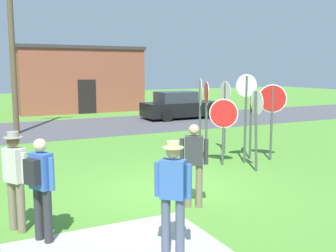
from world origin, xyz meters
name	(u,v)px	position (x,y,z in m)	size (l,w,h in m)	color
ground_plane	(170,190)	(0.00, 0.00, 0.00)	(80.00, 80.00, 0.00)	#518E33
street_asphalt	(67,128)	(0.00, 10.74, 0.00)	(60.00, 6.40, 0.01)	#4C4C51
building_background	(79,79)	(2.51, 18.13, 2.09)	(7.98, 3.80, 4.17)	brown
utility_pole	(11,29)	(-2.27, 10.14, 4.41)	(1.80, 0.24, 8.45)	brown
parked_car_on_street	(180,106)	(6.51, 11.61, 0.69)	(4.31, 2.03, 1.51)	black
stop_sign_rear_right	(206,109)	(2.12, 1.84, 1.63)	(0.27, 0.65, 2.41)	#474C4C
stop_sign_rear_left	(200,101)	(2.70, 3.15, 1.72)	(0.38, 0.83, 2.47)	#474C4C
stop_sign_center_cluster	(223,120)	(2.48, 1.49, 1.31)	(0.63, 0.62, 1.93)	#474C4C
stop_sign_tallest	(246,104)	(3.19, 1.39, 1.75)	(0.65, 0.14, 2.62)	#474C4C
stop_sign_far_back	(257,117)	(2.85, 0.48, 1.51)	(0.17, 0.68, 2.23)	#474C4C
stop_sign_leaning_right	(272,108)	(4.13, 1.34, 1.60)	(0.59, 0.62, 2.31)	#474C4C
stop_sign_low_front	(225,104)	(3.39, 2.74, 1.63)	(0.11, 0.73, 2.39)	#474C4C
stop_sign_nearest	(251,106)	(3.67, 1.75, 1.66)	(0.47, 0.47, 2.49)	#474C4C
person_on_left	(194,161)	(-0.08, -1.22, 0.95)	(0.50, 0.37, 1.69)	#7A6B56
person_holding_notes	(173,191)	(-1.40, -2.88, 0.98)	(0.44, 0.41, 1.74)	#4C5670
person_with_sunhat	(41,183)	(-3.08, -1.53, 0.98)	(0.46, 0.50, 1.69)	#2D2D33
person_in_teal	(15,176)	(-3.40, -0.92, 0.98)	(0.38, 0.50, 1.74)	#7A6B56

